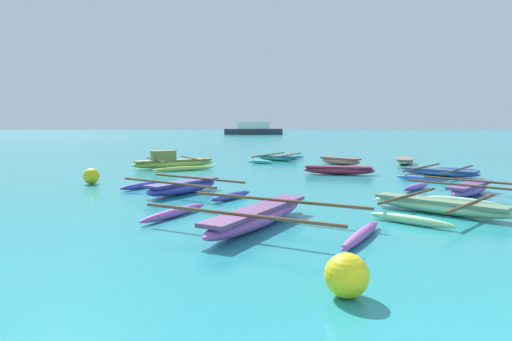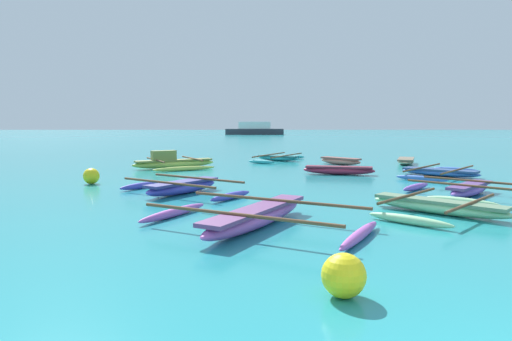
{
  "view_description": "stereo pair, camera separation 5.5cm",
  "coord_description": "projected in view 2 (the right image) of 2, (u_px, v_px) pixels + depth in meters",
  "views": [
    {
      "loc": [
        -2.71,
        -2.33,
        2.17
      ],
      "look_at": [
        -2.53,
        15.51,
        0.25
      ],
      "focal_mm": 32.0,
      "sensor_mm": 36.0,
      "label": 1
    },
    {
      "loc": [
        -2.65,
        -2.33,
        2.17
      ],
      "look_at": [
        -2.53,
        15.51,
        0.25
      ],
      "focal_mm": 32.0,
      "sensor_mm": 36.0,
      "label": 2
    }
  ],
  "objects": [
    {
      "name": "mooring_buoy_0",
      "position": [
        344.0,
        275.0,
        5.61
      ],
      "size": [
        0.56,
        0.56,
        0.56
      ],
      "color": "yellow",
      "rests_on": "ground_plane"
    },
    {
      "name": "moored_boat_9",
      "position": [
        470.0,
        189.0,
        13.38
      ],
      "size": [
        3.73,
        3.68,
        0.41
      ],
      "rotation": [
        0.0,
        0.0,
        0.81
      ],
      "color": "#965BCD",
      "rests_on": "ground_plane"
    },
    {
      "name": "moored_boat_6",
      "position": [
        173.0,
        162.0,
        21.32
      ],
      "size": [
        3.97,
        4.03,
        0.84
      ],
      "rotation": [
        0.0,
        0.0,
        0.48
      ],
      "color": "#C0D255",
      "rests_on": "ground_plane"
    },
    {
      "name": "moored_boat_1",
      "position": [
        257.0,
        217.0,
        9.38
      ],
      "size": [
        5.08,
        4.23,
        0.46
      ],
      "rotation": [
        0.0,
        0.0,
        1.06
      ],
      "color": "#B158B7",
      "rests_on": "ground_plane"
    },
    {
      "name": "moored_boat_8",
      "position": [
        440.0,
        172.0,
        18.21
      ],
      "size": [
        4.2,
        4.48,
        0.34
      ],
      "rotation": [
        0.0,
        0.0,
        -0.7
      ],
      "color": "#406FCA",
      "rests_on": "ground_plane"
    },
    {
      "name": "mooring_buoy_1",
      "position": [
        91.0,
        176.0,
        15.88
      ],
      "size": [
        0.56,
        0.56,
        0.56
      ],
      "color": "yellow",
      "rests_on": "ground_plane"
    },
    {
      "name": "moored_boat_4",
      "position": [
        278.0,
        158.0,
        25.33
      ],
      "size": [
        3.36,
        4.47,
        0.35
      ],
      "rotation": [
        0.0,
        0.0,
        -0.49
      ],
      "color": "#33B1B9",
      "rests_on": "ground_plane"
    },
    {
      "name": "distant_ferry",
      "position": [
        254.0,
        129.0,
        76.8
      ],
      "size": [
        9.72,
        2.14,
        2.14
      ],
      "color": "#2D333D",
      "rests_on": "ground_plane"
    },
    {
      "name": "moored_boat_7",
      "position": [
        341.0,
        161.0,
        23.01
      ],
      "size": [
        2.01,
        2.05,
        0.36
      ],
      "rotation": [
        0.0,
        0.0,
        -0.8
      ],
      "color": "#E37867",
      "rests_on": "ground_plane"
    },
    {
      "name": "moored_boat_5",
      "position": [
        438.0,
        206.0,
        10.75
      ],
      "size": [
        3.65,
        3.7,
        0.39
      ],
      "rotation": [
        0.0,
        0.0,
        -0.76
      ],
      "color": "#A5E3A3",
      "rests_on": "ground_plane"
    },
    {
      "name": "moored_boat_0",
      "position": [
        406.0,
        161.0,
        23.3
      ],
      "size": [
        1.55,
        2.42,
        0.3
      ],
      "rotation": [
        0.0,
        0.0,
        1.2
      ],
      "color": "tan",
      "rests_on": "ground_plane"
    },
    {
      "name": "moored_boat_2",
      "position": [
        339.0,
        170.0,
        18.73
      ],
      "size": [
        2.97,
        1.21,
        0.34
      ],
      "rotation": [
        0.0,
        0.0,
        -0.24
      ],
      "color": "#AB2A49",
      "rests_on": "ground_plane"
    },
    {
      "name": "moored_boat_3",
      "position": [
        183.0,
        187.0,
        13.75
      ],
      "size": [
        4.17,
        3.66,
        0.44
      ],
      "rotation": [
        0.0,
        0.0,
        0.96
      ],
      "color": "#4845BE",
      "rests_on": "ground_plane"
    }
  ]
}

